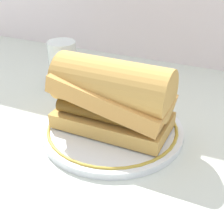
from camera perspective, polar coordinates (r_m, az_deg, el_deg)
name	(u,v)px	position (r m, az deg, el deg)	size (l,w,h in m)	color
ground_plane	(106,131)	(0.60, -1.00, -3.36)	(1.50, 1.50, 0.00)	silver
plate	(112,130)	(0.59, 0.00, -3.11)	(0.25, 0.25, 0.01)	white
sausage_sandwich	(112,96)	(0.56, 0.00, 2.76)	(0.20, 0.11, 0.12)	tan
drinking_glass	(63,67)	(0.76, -8.50, 7.73)	(0.06, 0.06, 0.11)	silver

